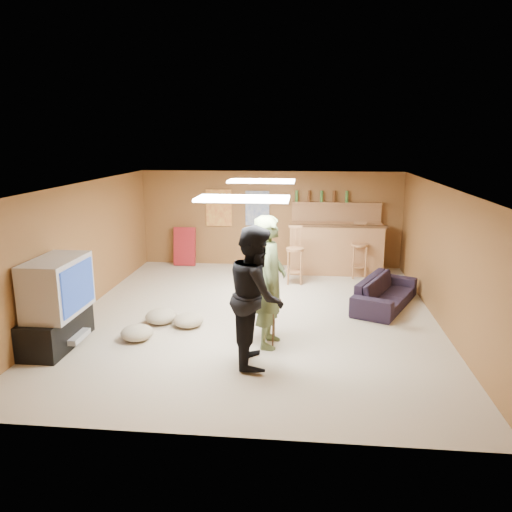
# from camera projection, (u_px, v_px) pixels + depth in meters

# --- Properties ---
(ground) EXTENTS (7.00, 7.00, 0.00)m
(ground) POSITION_uv_depth(u_px,v_px,m) (255.00, 316.00, 8.43)
(ground) COLOR tan
(ground) RESTS_ON ground
(ceiling) EXTENTS (6.00, 7.00, 0.02)m
(ceiling) POSITION_uv_depth(u_px,v_px,m) (255.00, 186.00, 7.92)
(ceiling) COLOR silver
(ceiling) RESTS_ON ground
(wall_back) EXTENTS (6.00, 0.02, 2.20)m
(wall_back) POSITION_uv_depth(u_px,v_px,m) (270.00, 219.00, 11.56)
(wall_back) COLOR brown
(wall_back) RESTS_ON ground
(wall_front) EXTENTS (6.00, 0.02, 2.20)m
(wall_front) POSITION_uv_depth(u_px,v_px,m) (217.00, 335.00, 4.78)
(wall_front) COLOR brown
(wall_front) RESTS_ON ground
(wall_left) EXTENTS (0.02, 7.00, 2.20)m
(wall_left) POSITION_uv_depth(u_px,v_px,m) (79.00, 249.00, 8.47)
(wall_left) COLOR brown
(wall_left) RESTS_ON ground
(wall_right) EXTENTS (0.02, 7.00, 2.20)m
(wall_right) POSITION_uv_depth(u_px,v_px,m) (443.00, 257.00, 7.88)
(wall_right) COLOR brown
(wall_right) RESTS_ON ground
(tv_stand) EXTENTS (0.55, 1.30, 0.50)m
(tv_stand) POSITION_uv_depth(u_px,v_px,m) (57.00, 329.00, 7.19)
(tv_stand) COLOR black
(tv_stand) RESTS_ON ground
(dvd_box) EXTENTS (0.35, 0.50, 0.08)m
(dvd_box) POSITION_uv_depth(u_px,v_px,m) (72.00, 336.00, 7.19)
(dvd_box) COLOR #B2B2B7
(dvd_box) RESTS_ON tv_stand
(tv_body) EXTENTS (0.60, 1.10, 0.80)m
(tv_body) POSITION_uv_depth(u_px,v_px,m) (57.00, 286.00, 7.03)
(tv_body) COLOR #B2B2B7
(tv_body) RESTS_ON tv_stand
(tv_screen) EXTENTS (0.02, 0.95, 0.65)m
(tv_screen) POSITION_uv_depth(u_px,v_px,m) (78.00, 287.00, 7.00)
(tv_screen) COLOR navy
(tv_screen) RESTS_ON tv_body
(bar_counter) EXTENTS (2.00, 0.60, 1.10)m
(bar_counter) POSITION_uv_depth(u_px,v_px,m) (336.00, 249.00, 11.01)
(bar_counter) COLOR #955F36
(bar_counter) RESTS_ON ground
(bar_lip) EXTENTS (2.10, 0.12, 0.05)m
(bar_lip) POSITION_uv_depth(u_px,v_px,m) (338.00, 226.00, 10.64)
(bar_lip) COLOR #402614
(bar_lip) RESTS_ON bar_counter
(bar_shelf) EXTENTS (2.00, 0.18, 0.05)m
(bar_shelf) POSITION_uv_depth(u_px,v_px,m) (337.00, 203.00, 11.22)
(bar_shelf) COLOR #955F36
(bar_shelf) RESTS_ON bar_backing
(bar_backing) EXTENTS (2.00, 0.14, 0.60)m
(bar_backing) POSITION_uv_depth(u_px,v_px,m) (336.00, 216.00, 11.31)
(bar_backing) COLOR #955F36
(bar_backing) RESTS_ON bar_counter
(poster_left) EXTENTS (0.60, 0.03, 0.85)m
(poster_left) POSITION_uv_depth(u_px,v_px,m) (219.00, 208.00, 11.58)
(poster_left) COLOR #BF3F26
(poster_left) RESTS_ON wall_back
(poster_right) EXTENTS (0.55, 0.03, 0.80)m
(poster_right) POSITION_uv_depth(u_px,v_px,m) (257.00, 208.00, 11.49)
(poster_right) COLOR #334C99
(poster_right) RESTS_ON wall_back
(folding_chair_stack) EXTENTS (0.50, 0.26, 0.91)m
(folding_chair_stack) POSITION_uv_depth(u_px,v_px,m) (185.00, 246.00, 11.71)
(folding_chair_stack) COLOR maroon
(folding_chair_stack) RESTS_ON ground
(ceiling_panel_front) EXTENTS (1.20, 0.60, 0.04)m
(ceiling_panel_front) POSITION_uv_depth(u_px,v_px,m) (243.00, 199.00, 6.47)
(ceiling_panel_front) COLOR white
(ceiling_panel_front) RESTS_ON ceiling
(ceiling_panel_back) EXTENTS (1.20, 0.60, 0.04)m
(ceiling_panel_back) POSITION_uv_depth(u_px,v_px,m) (262.00, 181.00, 9.09)
(ceiling_panel_back) COLOR white
(ceiling_panel_back) RESTS_ON ceiling
(person_olive) EXTENTS (0.51, 0.73, 1.90)m
(person_olive) POSITION_uv_depth(u_px,v_px,m) (270.00, 282.00, 7.07)
(person_olive) COLOR #526037
(person_olive) RESTS_ON ground
(person_black) EXTENTS (0.82, 0.99, 1.86)m
(person_black) POSITION_uv_depth(u_px,v_px,m) (256.00, 296.00, 6.52)
(person_black) COLOR black
(person_black) RESTS_ON ground
(sofa) EXTENTS (1.39, 1.93, 0.53)m
(sofa) POSITION_uv_depth(u_px,v_px,m) (385.00, 292.00, 8.86)
(sofa) COLOR black
(sofa) RESTS_ON ground
(tray_table) EXTENTS (0.61, 0.55, 0.65)m
(tray_table) POSITION_uv_depth(u_px,v_px,m) (260.00, 322.00, 7.28)
(tray_table) COLOR #402614
(tray_table) RESTS_ON ground
(cup_red_near) EXTENTS (0.08, 0.08, 0.11)m
(cup_red_near) POSITION_uv_depth(u_px,v_px,m) (254.00, 295.00, 7.26)
(cup_red_near) COLOR #B3160B
(cup_red_near) RESTS_ON tray_table
(cup_red_far) EXTENTS (0.09, 0.09, 0.11)m
(cup_red_far) POSITION_uv_depth(u_px,v_px,m) (266.00, 298.00, 7.13)
(cup_red_far) COLOR #B3160B
(cup_red_far) RESTS_ON tray_table
(cup_blue) EXTENTS (0.09, 0.09, 0.11)m
(cup_blue) POSITION_uv_depth(u_px,v_px,m) (271.00, 295.00, 7.30)
(cup_blue) COLOR navy
(cup_blue) RESTS_ON tray_table
(bar_stool_left) EXTENTS (0.44, 0.44, 1.06)m
(bar_stool_left) POSITION_uv_depth(u_px,v_px,m) (295.00, 258.00, 10.22)
(bar_stool_left) COLOR #955F36
(bar_stool_left) RESTS_ON ground
(bar_stool_right) EXTENTS (0.44, 0.44, 1.29)m
(bar_stool_right) POSITION_uv_depth(u_px,v_px,m) (360.00, 248.00, 10.62)
(bar_stool_right) COLOR #955F36
(bar_stool_right) RESTS_ON ground
(cushion_near_tv) EXTENTS (0.64, 0.64, 0.23)m
(cushion_near_tv) POSITION_uv_depth(u_px,v_px,m) (161.00, 316.00, 8.10)
(cushion_near_tv) COLOR gray
(cushion_near_tv) RESTS_ON ground
(cushion_mid) EXTENTS (0.55, 0.55, 0.21)m
(cushion_mid) POSITION_uv_depth(u_px,v_px,m) (188.00, 320.00, 7.95)
(cushion_mid) COLOR gray
(cushion_mid) RESTS_ON ground
(cushion_far) EXTENTS (0.52, 0.52, 0.22)m
(cushion_far) POSITION_uv_depth(u_px,v_px,m) (137.00, 333.00, 7.43)
(cushion_far) COLOR gray
(cushion_far) RESTS_ON ground
(bottle_row) EXTENTS (1.20, 0.08, 0.26)m
(bottle_row) POSITION_uv_depth(u_px,v_px,m) (322.00, 196.00, 11.20)
(bottle_row) COLOR #3F7233
(bottle_row) RESTS_ON bar_shelf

